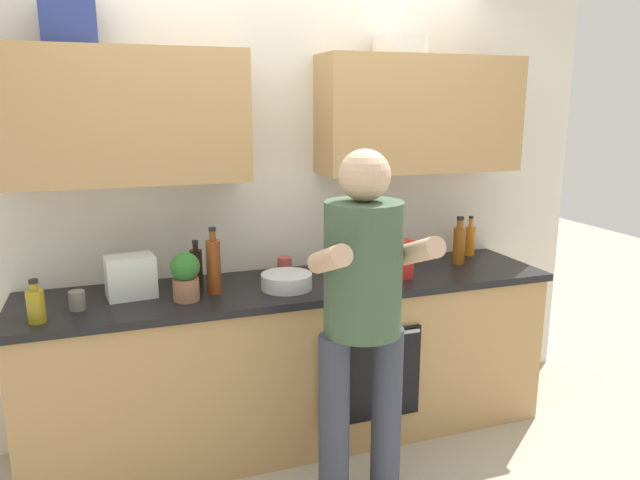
{
  "coord_description": "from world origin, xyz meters",
  "views": [
    {
      "loc": [
        -0.89,
        -2.93,
        1.84
      ],
      "look_at": [
        0.1,
        -0.1,
        1.15
      ],
      "focal_mm": 33.54,
      "sensor_mm": 36.0,
      "label": 1
    }
  ],
  "objects_px": {
    "bottle_soy": "(196,267)",
    "bottle_vinegar": "(214,266)",
    "person_standing": "(363,306)",
    "grocery_bag_produce": "(131,277)",
    "cup_ceramic": "(285,266)",
    "grocery_bag_crisps": "(387,258)",
    "potted_herb": "(186,275)",
    "cup_stoneware": "(77,301)",
    "mixing_bowl": "(287,281)",
    "bottle_oil": "(36,305)",
    "bottle_juice": "(470,240)",
    "bottle_syrup": "(459,244)"
  },
  "relations": [
    {
      "from": "bottle_soy",
      "to": "bottle_vinegar",
      "type": "bearing_deg",
      "value": -64.03
    },
    {
      "from": "bottle_vinegar",
      "to": "cup_ceramic",
      "type": "distance_m",
      "value": 0.49
    },
    {
      "from": "cup_ceramic",
      "to": "grocery_bag_produce",
      "type": "height_order",
      "value": "grocery_bag_produce"
    },
    {
      "from": "bottle_syrup",
      "to": "mixing_bowl",
      "type": "distance_m",
      "value": 1.12
    },
    {
      "from": "bottle_juice",
      "to": "mixing_bowl",
      "type": "bearing_deg",
      "value": -167.53
    },
    {
      "from": "cup_ceramic",
      "to": "cup_stoneware",
      "type": "distance_m",
      "value": 1.1
    },
    {
      "from": "bottle_oil",
      "to": "grocery_bag_crisps",
      "type": "bearing_deg",
      "value": 4.09
    },
    {
      "from": "bottle_syrup",
      "to": "grocery_bag_produce",
      "type": "height_order",
      "value": "bottle_syrup"
    },
    {
      "from": "bottle_vinegar",
      "to": "grocery_bag_produce",
      "type": "distance_m",
      "value": 0.41
    },
    {
      "from": "mixing_bowl",
      "to": "grocery_bag_crisps",
      "type": "relative_size",
      "value": 1.23
    },
    {
      "from": "person_standing",
      "to": "bottle_oil",
      "type": "height_order",
      "value": "person_standing"
    },
    {
      "from": "cup_ceramic",
      "to": "cup_stoneware",
      "type": "bearing_deg",
      "value": -166.83
    },
    {
      "from": "bottle_juice",
      "to": "grocery_bag_produce",
      "type": "bearing_deg",
      "value": -175.6
    },
    {
      "from": "bottle_syrup",
      "to": "bottle_juice",
      "type": "relative_size",
      "value": 1.14
    },
    {
      "from": "cup_ceramic",
      "to": "bottle_vinegar",
      "type": "bearing_deg",
      "value": -153.82
    },
    {
      "from": "bottle_juice",
      "to": "bottle_vinegar",
      "type": "xyz_separation_m",
      "value": [
        -1.65,
        -0.24,
        0.05
      ]
    },
    {
      "from": "grocery_bag_crisps",
      "to": "grocery_bag_produce",
      "type": "distance_m",
      "value": 1.35
    },
    {
      "from": "bottle_vinegar",
      "to": "cup_stoneware",
      "type": "bearing_deg",
      "value": -176.44
    },
    {
      "from": "bottle_syrup",
      "to": "bottle_soy",
      "type": "bearing_deg",
      "value": 178.07
    },
    {
      "from": "bottle_vinegar",
      "to": "cup_stoneware",
      "type": "height_order",
      "value": "bottle_vinegar"
    },
    {
      "from": "bottle_juice",
      "to": "bottle_soy",
      "type": "bearing_deg",
      "value": -176.74
    },
    {
      "from": "bottle_juice",
      "to": "mixing_bowl",
      "type": "height_order",
      "value": "bottle_juice"
    },
    {
      "from": "cup_stoneware",
      "to": "grocery_bag_crisps",
      "type": "height_order",
      "value": "grocery_bag_crisps"
    },
    {
      "from": "bottle_soy",
      "to": "cup_stoneware",
      "type": "bearing_deg",
      "value": -162.63
    },
    {
      "from": "bottle_syrup",
      "to": "bottle_soy",
      "type": "xyz_separation_m",
      "value": [
        -1.54,
        0.05,
        -0.02
      ]
    },
    {
      "from": "grocery_bag_crisps",
      "to": "bottle_juice",
      "type": "bearing_deg",
      "value": 20.75
    },
    {
      "from": "grocery_bag_produce",
      "to": "grocery_bag_crisps",
      "type": "bearing_deg",
      "value": -4.57
    },
    {
      "from": "bottle_juice",
      "to": "bottle_soy",
      "type": "relative_size",
      "value": 1.01
    },
    {
      "from": "bottle_oil",
      "to": "cup_ceramic",
      "type": "relative_size",
      "value": 1.98
    },
    {
      "from": "mixing_bowl",
      "to": "grocery_bag_produce",
      "type": "relative_size",
      "value": 1.14
    },
    {
      "from": "potted_herb",
      "to": "cup_ceramic",
      "type": "bearing_deg",
      "value": 25.55
    },
    {
      "from": "grocery_bag_produce",
      "to": "bottle_vinegar",
      "type": "bearing_deg",
      "value": -11.43
    },
    {
      "from": "bottle_juice",
      "to": "cup_ceramic",
      "type": "bearing_deg",
      "value": -178.74
    },
    {
      "from": "bottle_soy",
      "to": "bottle_oil",
      "type": "height_order",
      "value": "bottle_soy"
    },
    {
      "from": "bottle_juice",
      "to": "bottle_vinegar",
      "type": "relative_size",
      "value": 0.74
    },
    {
      "from": "bottle_oil",
      "to": "mixing_bowl",
      "type": "distance_m",
      "value": 1.18
    },
    {
      "from": "bottle_vinegar",
      "to": "cup_ceramic",
      "type": "bearing_deg",
      "value": 26.18
    },
    {
      "from": "bottle_vinegar",
      "to": "cup_stoneware",
      "type": "distance_m",
      "value": 0.65
    },
    {
      "from": "mixing_bowl",
      "to": "grocery_bag_crisps",
      "type": "bearing_deg",
      "value": 1.8
    },
    {
      "from": "person_standing",
      "to": "grocery_bag_produce",
      "type": "bearing_deg",
      "value": 142.7
    },
    {
      "from": "cup_stoneware",
      "to": "mixing_bowl",
      "type": "distance_m",
      "value": 1.01
    },
    {
      "from": "bottle_syrup",
      "to": "grocery_bag_produce",
      "type": "distance_m",
      "value": 1.87
    },
    {
      "from": "bottle_soy",
      "to": "cup_ceramic",
      "type": "distance_m",
      "value": 0.51
    },
    {
      "from": "bottle_soy",
      "to": "potted_herb",
      "type": "height_order",
      "value": "bottle_soy"
    },
    {
      "from": "bottle_vinegar",
      "to": "potted_herb",
      "type": "bearing_deg",
      "value": -156.31
    },
    {
      "from": "bottle_soy",
      "to": "bottle_syrup",
      "type": "bearing_deg",
      "value": -1.93
    },
    {
      "from": "mixing_bowl",
      "to": "potted_herb",
      "type": "distance_m",
      "value": 0.52
    },
    {
      "from": "person_standing",
      "to": "grocery_bag_crisps",
      "type": "bearing_deg",
      "value": 56.17
    },
    {
      "from": "bottle_oil",
      "to": "potted_herb",
      "type": "bearing_deg",
      "value": 7.64
    },
    {
      "from": "bottle_soy",
      "to": "grocery_bag_crisps",
      "type": "relative_size",
      "value": 1.15
    }
  ]
}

